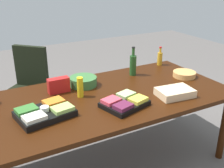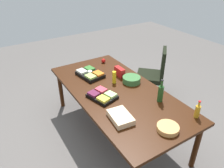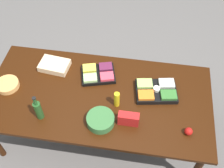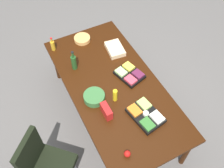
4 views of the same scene
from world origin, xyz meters
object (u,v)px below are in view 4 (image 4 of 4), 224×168
at_px(conference_table, 114,88).
at_px(chip_bowl, 82,39).
at_px(office_chair, 48,168).
at_px(chip_bag_red, 106,111).
at_px(wine_bottle, 74,62).
at_px(apple_red, 127,154).
at_px(sheet_cake, 115,49).
at_px(salad_bowl, 94,97).
at_px(mustard_bottle, 115,95).
at_px(veggie_tray, 146,115).
at_px(dressing_bottle, 53,45).
at_px(fruit_platter, 129,74).

distance_m(conference_table, chip_bowl, 0.98).
distance_m(office_chair, chip_bowl, 1.89).
distance_m(conference_table, chip_bag_red, 0.46).
xyz_separation_m(wine_bottle, apple_red, (1.43, 0.03, -0.08)).
distance_m(sheet_cake, apple_red, 1.60).
height_order(apple_red, chip_bag_red, chip_bag_red).
relative_size(sheet_cake, chip_bag_red, 1.60).
bearing_deg(conference_table, office_chair, -66.36).
height_order(salad_bowl, chip_bag_red, chip_bag_red).
bearing_deg(conference_table, mustard_bottle, -23.09).
xyz_separation_m(chip_bowl, salad_bowl, (1.06, -0.29, 0.02)).
bearing_deg(veggie_tray, dressing_bottle, -159.06).
height_order(sheet_cake, wine_bottle, wine_bottle).
bearing_deg(apple_red, mustard_bottle, 162.78).
relative_size(fruit_platter, wine_bottle, 1.33).
bearing_deg(chip_bag_red, chip_bowl, 169.41).
distance_m(office_chair, wine_bottle, 1.39).
relative_size(mustard_bottle, chip_bag_red, 0.93).
bearing_deg(conference_table, sheet_cake, 151.05).
bearing_deg(office_chair, mustard_bottle, 105.55).
xyz_separation_m(chip_bowl, mustard_bottle, (1.18, -0.06, 0.07)).
bearing_deg(fruit_platter, wine_bottle, -127.47).
relative_size(veggie_tray, mustard_bottle, 2.49).
bearing_deg(fruit_platter, veggie_tray, -12.44).
distance_m(dressing_bottle, apple_red, 1.91).
height_order(fruit_platter, sheet_cake, fruit_platter).
height_order(veggie_tray, apple_red, veggie_tray).
bearing_deg(wine_bottle, salad_bowl, 2.22).
distance_m(salad_bowl, apple_red, 0.83).
relative_size(office_chair, chip_bag_red, 4.89).
bearing_deg(chip_bag_red, sheet_cake, 147.03).
bearing_deg(sheet_cake, chip_bag_red, -32.97).
height_order(mustard_bottle, wine_bottle, wine_bottle).
xyz_separation_m(wine_bottle, salad_bowl, (0.60, 0.02, -0.08)).
relative_size(office_chair, veggie_tray, 2.11).
height_order(chip_bowl, dressing_bottle, dressing_bottle).
xyz_separation_m(office_chair, dressing_bottle, (-1.49, 0.66, 0.47)).
bearing_deg(conference_table, chip_bowl, -178.16).
bearing_deg(chip_bag_red, veggie_tray, 58.62).
xyz_separation_m(chip_bowl, chip_bag_red, (1.32, -0.25, 0.04)).
height_order(conference_table, sheet_cake, sheet_cake).
height_order(fruit_platter, chip_bag_red, chip_bag_red).
distance_m(conference_table, sheet_cake, 0.64).
relative_size(dressing_bottle, mustard_bottle, 1.21).
xyz_separation_m(veggie_tray, salad_bowl, (-0.51, -0.44, 0.01)).
height_order(conference_table, dressing_bottle, dressing_bottle).
xyz_separation_m(office_chair, wine_bottle, (-1.01, 0.80, 0.50)).
xyz_separation_m(conference_table, chip_bowl, (-0.97, -0.03, 0.09)).
distance_m(veggie_tray, apple_red, 0.54).
height_order(chip_bowl, salad_bowl, salad_bowl).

